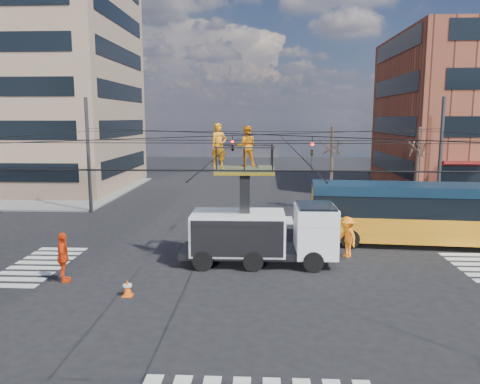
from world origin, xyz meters
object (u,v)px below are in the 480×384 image
utility_truck (262,219)px  traffic_cone (127,288)px  flagger (347,237)px  city_bus (436,213)px  worker_ground (63,257)px

utility_truck → traffic_cone: (-5.02, -4.29, -1.75)m
traffic_cone → flagger: flagger is taller
city_bus → flagger: (-4.98, -2.36, -0.74)m
traffic_cone → worker_ground: (-3.01, 1.39, 0.71)m
utility_truck → city_bus: utility_truck is taller
utility_truck → traffic_cone: bearing=-140.1°
traffic_cone → city_bus: bearing=29.0°
city_bus → worker_ground: bearing=-154.7°
utility_truck → city_bus: bearing=20.6°
utility_truck → traffic_cone: size_ratio=11.12×
traffic_cone → flagger: bearing=31.0°
utility_truck → worker_ground: utility_truck is taller
city_bus → worker_ground: city_bus is taller
flagger → city_bus: bearing=89.9°
utility_truck → traffic_cone: 6.83m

